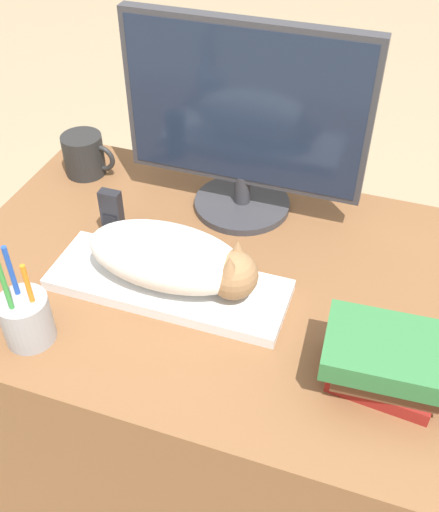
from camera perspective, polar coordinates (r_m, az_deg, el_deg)
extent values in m
cube|color=brown|center=(1.45, 3.42, -12.84)|extent=(1.27, 0.74, 0.71)
cube|color=silver|center=(1.16, -4.90, -2.75)|extent=(0.46, 0.16, 0.02)
ellipsoid|color=white|center=(1.11, -5.11, -0.07)|extent=(0.31, 0.14, 0.12)
sphere|color=olive|center=(1.08, 1.33, -1.81)|extent=(0.09, 0.09, 0.09)
cone|color=olive|center=(1.03, 0.98, -0.86)|extent=(0.03, 0.03, 0.04)
cone|color=olive|center=(1.07, 1.75, 0.70)|extent=(0.03, 0.03, 0.04)
cylinder|color=#333338|center=(1.37, 2.15, 5.00)|extent=(0.22, 0.22, 0.02)
cylinder|color=#333338|center=(1.34, 2.19, 6.47)|extent=(0.04, 0.04, 0.07)
cube|color=#333338|center=(1.24, 2.43, 14.01)|extent=(0.51, 0.03, 0.35)
cube|color=#192338|center=(1.23, 2.31, 13.83)|extent=(0.49, 0.01, 0.33)
cylinder|color=black|center=(1.50, -12.81, 9.40)|extent=(0.10, 0.10, 0.10)
torus|color=black|center=(1.47, -11.15, 9.13)|extent=(0.07, 0.01, 0.07)
cylinder|color=#939399|center=(1.10, -17.89, -5.75)|extent=(0.09, 0.09, 0.09)
cylinder|color=orange|center=(1.05, -17.52, -3.62)|extent=(0.01, 0.01, 0.14)
cylinder|color=#1E47B2|center=(1.07, -18.92, -2.45)|extent=(0.01, 0.01, 0.16)
cylinder|color=#338C38|center=(1.03, -19.59, -3.28)|extent=(0.01, 0.01, 0.18)
cube|color=black|center=(1.27, -10.17, 3.86)|extent=(0.04, 0.02, 0.12)
cube|color=black|center=(1.27, -10.33, 2.90)|extent=(0.03, 0.00, 0.05)
cube|color=maroon|center=(1.05, 15.37, -10.91)|extent=(0.18, 0.14, 0.03)
cube|color=brown|center=(1.02, 15.70, -9.65)|extent=(0.18, 0.15, 0.04)
cube|color=#2D6B38|center=(0.99, 16.04, -8.74)|extent=(0.22, 0.15, 0.04)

